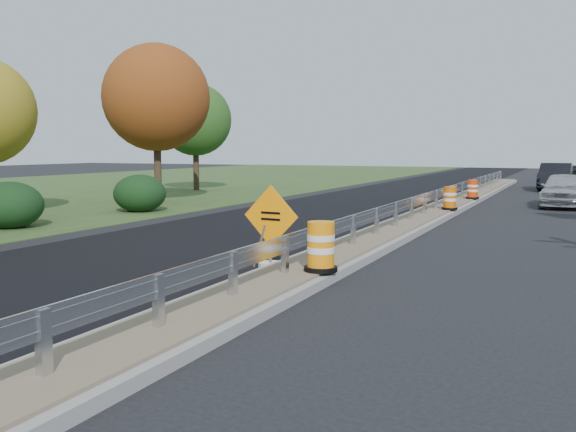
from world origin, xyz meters
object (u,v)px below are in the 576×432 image
at_px(barrel_median_mid, 450,199).
at_px(barrel_median_far, 473,190).
at_px(car_dark_far, 574,174).
at_px(barrel_median_near, 321,247).
at_px(car_dark_mid, 555,177).
at_px(car_silver, 563,190).
at_px(caution_sign, 271,248).

relative_size(barrel_median_mid, barrel_median_far, 1.00).
xyz_separation_m(barrel_median_mid, car_dark_far, (4.06, 26.93, -0.01)).
bearing_deg(barrel_median_near, barrel_median_far, 90.00).
distance_m(barrel_median_near, car_dark_far, 40.50).
height_order(barrel_median_far, car_dark_mid, car_dark_mid).
distance_m(barrel_median_mid, car_dark_mid, 17.59).
bearing_deg(car_dark_mid, barrel_median_far, -103.63).
height_order(barrel_median_near, car_dark_far, car_dark_far).
height_order(barrel_median_mid, barrel_median_far, barrel_median_far).
bearing_deg(barrel_median_mid, barrel_median_near, -90.00).
distance_m(car_dark_mid, car_dark_far, 9.67).
bearing_deg(car_dark_far, barrel_median_far, 79.18).
distance_m(barrel_median_near, barrel_median_far, 19.04).
relative_size(barrel_median_far, car_dark_far, 0.20).
xyz_separation_m(barrel_median_near, barrel_median_far, (-0.00, 19.04, -0.04)).
relative_size(barrel_median_far, car_dark_mid, 0.18).
xyz_separation_m(car_dark_mid, car_dark_far, (0.93, 9.63, -0.18)).
bearing_deg(car_dark_far, barrel_median_near, 84.24).
relative_size(barrel_median_mid, car_dark_far, 0.20).
bearing_deg(barrel_median_mid, car_silver, 55.62).
relative_size(caution_sign, car_dark_mid, 0.36).
distance_m(barrel_median_near, car_silver, 19.35).
height_order(car_silver, car_dark_mid, car_dark_mid).
xyz_separation_m(barrel_median_near, car_silver, (3.83, 18.96, 0.07)).
xyz_separation_m(barrel_median_near, car_dark_far, (4.06, 40.29, -0.04)).
bearing_deg(barrel_median_near, caution_sign, 151.01).
bearing_deg(barrel_median_far, car_dark_mid, 74.93).
distance_m(caution_sign, car_dark_far, 39.87).
bearing_deg(caution_sign, barrel_median_near, -23.89).
relative_size(barrel_median_near, car_dark_mid, 0.19).
relative_size(car_dark_mid, car_dark_far, 1.12).
xyz_separation_m(barrel_median_near, car_dark_mid, (3.13, 30.67, 0.13)).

